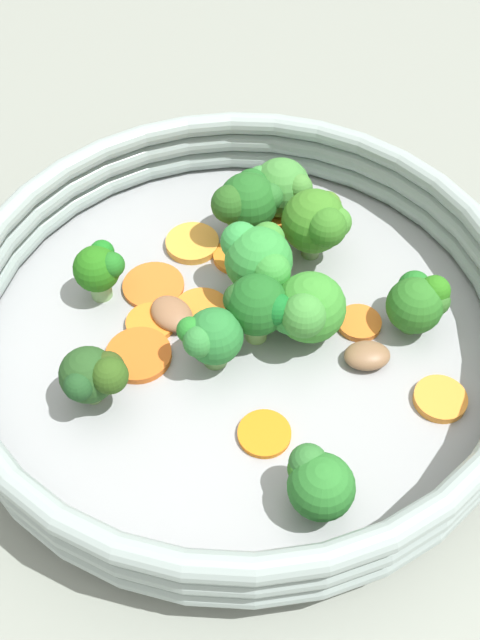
# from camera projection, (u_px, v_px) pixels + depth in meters

# --- Properties ---
(ground_plane) EXTENTS (4.00, 4.00, 0.00)m
(ground_plane) POSITION_uv_depth(u_px,v_px,m) (240.00, 348.00, 0.51)
(ground_plane) COLOR gray
(skillet) EXTENTS (0.35, 0.35, 0.02)m
(skillet) POSITION_uv_depth(u_px,v_px,m) (240.00, 341.00, 0.51)
(skillet) COLOR #939699
(skillet) RESTS_ON ground_plane
(skillet_rim_wall) EXTENTS (0.37, 0.37, 0.05)m
(skillet_rim_wall) POSITION_uv_depth(u_px,v_px,m) (240.00, 311.00, 0.48)
(skillet_rim_wall) COLOR #8C9D99
(skillet_rim_wall) RESTS_ON skillet
(skillet_rivet_left) EXTENTS (0.01, 0.01, 0.01)m
(skillet_rivet_left) POSITION_uv_depth(u_px,v_px,m) (469.00, 474.00, 0.43)
(skillet_rivet_left) COLOR #969798
(skillet_rivet_left) RESTS_ON skillet
(carrot_slice_0) EXTENTS (0.05, 0.05, 0.00)m
(carrot_slice_0) POSITION_uv_depth(u_px,v_px,m) (264.00, 434.00, 0.45)
(carrot_slice_0) COLOR orange
(carrot_slice_0) RESTS_ON skillet
(carrot_slice_1) EXTENTS (0.04, 0.04, 0.00)m
(carrot_slice_1) POSITION_uv_depth(u_px,v_px,m) (236.00, 257.00, 0.54)
(carrot_slice_1) COLOR orange
(carrot_slice_1) RESTS_ON skillet
(carrot_slice_2) EXTENTS (0.06, 0.06, 0.01)m
(carrot_slice_2) POSITION_uv_depth(u_px,v_px,m) (139.00, 355.00, 0.49)
(carrot_slice_2) COLOR #D75F1D
(carrot_slice_2) RESTS_ON skillet
(carrot_slice_3) EXTENTS (0.04, 0.04, 0.01)m
(carrot_slice_3) POSITION_uv_depth(u_px,v_px,m) (440.00, 399.00, 0.47)
(carrot_slice_3) COLOR orange
(carrot_slice_3) RESTS_ON skillet
(carrot_slice_4) EXTENTS (0.04, 0.04, 0.00)m
(carrot_slice_4) POSITION_uv_depth(u_px,v_px,m) (264.00, 257.00, 0.54)
(carrot_slice_4) COLOR orange
(carrot_slice_4) RESTS_ON skillet
(carrot_slice_5) EXTENTS (0.05, 0.05, 0.00)m
(carrot_slice_5) POSITION_uv_depth(u_px,v_px,m) (150.00, 323.00, 0.50)
(carrot_slice_5) COLOR orange
(carrot_slice_5) RESTS_ON skillet
(carrot_slice_6) EXTENTS (0.04, 0.04, 0.01)m
(carrot_slice_6) POSITION_uv_depth(u_px,v_px,m) (192.00, 243.00, 0.55)
(carrot_slice_6) COLOR gold
(carrot_slice_6) RESTS_ON skillet
(carrot_slice_7) EXTENTS (0.03, 0.03, 0.00)m
(carrot_slice_7) POSITION_uv_depth(u_px,v_px,m) (359.00, 323.00, 0.50)
(carrot_slice_7) COLOR orange
(carrot_slice_7) RESTS_ON skillet
(carrot_slice_8) EXTENTS (0.05, 0.05, 0.00)m
(carrot_slice_8) POSITION_uv_depth(u_px,v_px,m) (201.00, 311.00, 0.51)
(carrot_slice_8) COLOR orange
(carrot_slice_8) RESTS_ON skillet
(carrot_slice_9) EXTENTS (0.06, 0.06, 0.00)m
(carrot_slice_9) POSITION_uv_depth(u_px,v_px,m) (153.00, 286.00, 0.53)
(carrot_slice_9) COLOR orange
(carrot_slice_9) RESTS_ON skillet
(carrot_slice_10) EXTENTS (0.05, 0.05, 0.01)m
(carrot_slice_10) POSITION_uv_depth(u_px,v_px,m) (267.00, 224.00, 0.56)
(carrot_slice_10) COLOR orange
(carrot_slice_10) RESTS_ON skillet
(broccoli_floret_0) EXTENTS (0.04, 0.04, 0.04)m
(broccoli_floret_0) POSITION_uv_depth(u_px,v_px,m) (318.00, 482.00, 0.41)
(broccoli_floret_0) COLOR #89A36D
(broccoli_floret_0) RESTS_ON skillet
(broccoli_floret_1) EXTENTS (0.06, 0.05, 0.06)m
(broccoli_floret_1) POSITION_uv_depth(u_px,v_px,m) (258.00, 258.00, 0.50)
(broccoli_floret_1) COLOR #5F8F46
(broccoli_floret_1) RESTS_ON skillet
(broccoli_floret_2) EXTENTS (0.04, 0.04, 0.05)m
(broccoli_floret_2) POSITION_uv_depth(u_px,v_px,m) (256.00, 306.00, 0.47)
(broccoli_floret_2) COLOR #89B761
(broccoli_floret_2) RESTS_ON skillet
(broccoli_floret_3) EXTENTS (0.05, 0.05, 0.06)m
(broccoli_floret_3) POSITION_uv_depth(u_px,v_px,m) (318.00, 222.00, 0.52)
(broccoli_floret_3) COLOR #6B8752
(broccoli_floret_3) RESTS_ON skillet
(broccoli_floret_4) EXTENTS (0.04, 0.04, 0.04)m
(broccoli_floret_4) POSITION_uv_depth(u_px,v_px,m) (418.00, 301.00, 0.49)
(broccoli_floret_4) COLOR #5E9047
(broccoli_floret_4) RESTS_ON skillet
(broccoli_floret_5) EXTENTS (0.04, 0.04, 0.04)m
(broccoli_floret_5) POSITION_uv_depth(u_px,v_px,m) (93.00, 375.00, 0.45)
(broccoli_floret_5) COLOR #87A966
(broccoli_floret_5) RESTS_ON skillet
(broccoli_floret_6) EXTENTS (0.04, 0.05, 0.05)m
(broccoli_floret_6) POSITION_uv_depth(u_px,v_px,m) (247.00, 201.00, 0.53)
(broccoli_floret_6) COLOR #5D984F
(broccoli_floret_6) RESTS_ON skillet
(broccoli_floret_7) EXTENTS (0.05, 0.05, 0.05)m
(broccoli_floret_7) POSITION_uv_depth(u_px,v_px,m) (307.00, 310.00, 0.48)
(broccoli_floret_7) COLOR #5E9454
(broccoli_floret_7) RESTS_ON skillet
(broccoli_floret_8) EXTENTS (0.03, 0.03, 0.04)m
(broccoli_floret_8) POSITION_uv_depth(u_px,v_px,m) (99.00, 267.00, 0.50)
(broccoli_floret_8) COLOR #7EA766
(broccoli_floret_8) RESTS_ON skillet
(broccoli_floret_9) EXTENTS (0.04, 0.04, 0.04)m
(broccoli_floret_9) POSITION_uv_depth(u_px,v_px,m) (211.00, 338.00, 0.47)
(broccoli_floret_9) COLOR #66954E
(broccoli_floret_9) RESTS_ON skillet
(broccoli_floret_10) EXTENTS (0.05, 0.05, 0.05)m
(broccoli_floret_10) POSITION_uv_depth(u_px,v_px,m) (279.00, 188.00, 0.56)
(broccoli_floret_10) COLOR #5D9156
(broccoli_floret_10) RESTS_ON skillet
(mushroom_piece_0) EXTENTS (0.03, 0.03, 0.01)m
(mushroom_piece_0) POSITION_uv_depth(u_px,v_px,m) (172.00, 314.00, 0.50)
(mushroom_piece_0) COLOR #8C6041
(mushroom_piece_0) RESTS_ON skillet
(mushroom_piece_1) EXTENTS (0.04, 0.04, 0.01)m
(mushroom_piece_1) POSITION_uv_depth(u_px,v_px,m) (367.00, 356.00, 0.48)
(mushroom_piece_1) COLOR brown
(mushroom_piece_1) RESTS_ON skillet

